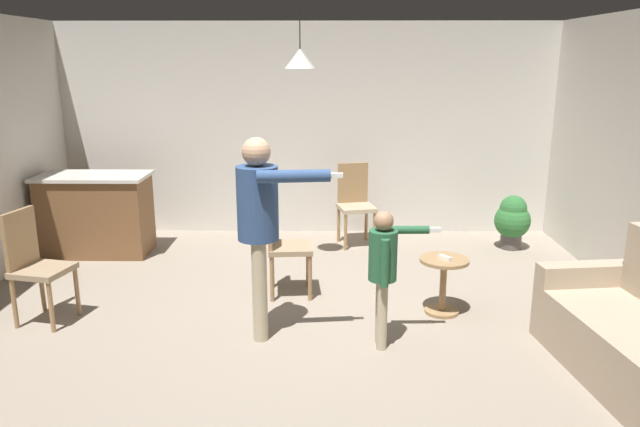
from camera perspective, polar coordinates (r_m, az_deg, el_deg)
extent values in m
plane|color=gray|center=(5.20, -2.25, -11.32)|extent=(7.68, 7.68, 0.00)
cube|color=beige|center=(7.93, -1.20, 7.87)|extent=(6.40, 0.10, 2.70)
cube|color=tan|center=(5.52, 23.74, -7.43)|extent=(0.87, 0.28, 0.63)
cylinder|color=#99754C|center=(5.79, 26.34, -9.79)|extent=(0.05, 0.05, 0.06)
cylinder|color=#99754C|center=(5.47, 20.47, -10.54)|extent=(0.05, 0.05, 0.06)
cube|color=brown|center=(7.58, -20.27, -0.23)|extent=(1.20, 0.60, 0.91)
cube|color=beige|center=(7.48, -20.59, 3.30)|extent=(1.26, 0.66, 0.04)
cylinder|color=#99754C|center=(5.54, 11.61, -4.32)|extent=(0.44, 0.44, 0.03)
cylinder|color=#99754C|center=(5.62, 11.48, -6.82)|extent=(0.06, 0.06, 0.49)
cylinder|color=#99754C|center=(5.71, 11.36, -8.98)|extent=(0.31, 0.31, 0.03)
cylinder|color=tan|center=(5.13, -5.68, -6.61)|extent=(0.12, 0.12, 0.84)
cylinder|color=tan|center=(4.97, -5.68, -7.33)|extent=(0.12, 0.12, 0.84)
cylinder|color=navy|center=(4.84, -5.89, 0.97)|extent=(0.33, 0.33, 0.59)
sphere|color=tan|center=(4.76, -6.02, 5.80)|extent=(0.23, 0.23, 0.23)
cylinder|color=navy|center=(5.03, -5.87, 1.15)|extent=(0.10, 0.10, 0.56)
cylinder|color=navy|center=(4.60, -2.49, 3.53)|extent=(0.57, 0.16, 0.10)
cube|color=white|center=(4.63, 1.35, 3.60)|extent=(0.13, 0.05, 0.04)
cylinder|color=tan|center=(4.98, 5.71, -9.00)|extent=(0.08, 0.08, 0.57)
cylinder|color=tan|center=(4.87, 5.86, -9.55)|extent=(0.08, 0.08, 0.57)
cylinder|color=#265938|center=(4.75, 5.93, -3.93)|extent=(0.22, 0.22, 0.40)
sphere|color=#9E7556|center=(4.67, 6.02, -0.71)|extent=(0.15, 0.15, 0.15)
cylinder|color=#265938|center=(4.85, 8.02, -1.53)|extent=(0.38, 0.08, 0.07)
cube|color=white|center=(4.89, 10.55, -1.51)|extent=(0.13, 0.04, 0.04)
cylinder|color=#265938|center=(4.64, 6.11, -4.67)|extent=(0.07, 0.07, 0.38)
cylinder|color=#99754C|center=(7.71, 4.36, -0.88)|extent=(0.04, 0.04, 0.45)
cylinder|color=#99754C|center=(7.62, 1.76, -1.03)|extent=(0.04, 0.04, 0.45)
cylinder|color=#99754C|center=(7.38, 5.13, -1.60)|extent=(0.04, 0.04, 0.45)
cylinder|color=#99754C|center=(7.28, 2.42, -1.77)|extent=(0.04, 0.04, 0.45)
cube|color=tan|center=(7.43, 3.44, 0.54)|extent=(0.50, 0.50, 0.05)
cube|color=#99754C|center=(7.55, 3.10, 2.91)|extent=(0.38, 0.12, 0.50)
cylinder|color=#99754C|center=(6.13, -4.52, -4.98)|extent=(0.04, 0.04, 0.45)
cylinder|color=#99754C|center=(5.79, -4.53, -6.16)|extent=(0.04, 0.04, 0.45)
cylinder|color=#99754C|center=(6.13, -1.14, -4.91)|extent=(0.04, 0.04, 0.45)
cylinder|color=#99754C|center=(5.79, -0.95, -6.09)|extent=(0.04, 0.04, 0.45)
cube|color=#997F60|center=(5.88, -2.82, -3.23)|extent=(0.45, 0.45, 0.05)
cube|color=#99754C|center=(5.80, -4.73, -0.67)|extent=(0.07, 0.38, 0.50)
cylinder|color=#99754C|center=(6.10, -24.67, -6.40)|extent=(0.04, 0.04, 0.45)
cylinder|color=#99754C|center=(5.84, -26.81, -7.55)|extent=(0.04, 0.04, 0.45)
cylinder|color=#99754C|center=(5.89, -21.88, -6.83)|extent=(0.04, 0.04, 0.45)
cylinder|color=#99754C|center=(5.62, -23.96, -8.05)|extent=(0.04, 0.04, 0.45)
cube|color=#997F60|center=(5.78, -24.59, -4.88)|extent=(0.50, 0.50, 0.05)
cube|color=#99754C|center=(5.82, -26.35, -2.12)|extent=(0.12, 0.38, 0.50)
cylinder|color=#4C4742|center=(7.75, 17.50, -2.42)|extent=(0.25, 0.25, 0.20)
sphere|color=#2D6B33|center=(7.68, 17.64, -0.65)|extent=(0.43, 0.43, 0.43)
sphere|color=#2D6B33|center=(7.65, 17.72, 0.44)|extent=(0.32, 0.32, 0.32)
cube|color=white|center=(5.49, 11.69, -4.11)|extent=(0.10, 0.13, 0.04)
cone|color=silver|center=(6.39, -1.89, 14.37)|extent=(0.32, 0.32, 0.20)
cylinder|color=black|center=(6.39, -1.91, 16.79)|extent=(0.01, 0.01, 0.36)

